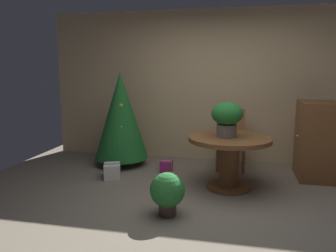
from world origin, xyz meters
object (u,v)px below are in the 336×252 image
object	(u,v)px
wooden_chair_far	(231,136)
round_dining_table	(229,153)
flower_vase	(227,117)
potted_plant	(168,191)
gift_box_purple	(166,166)
wooden_cabinet	(317,141)
gift_box_cream	(112,171)
holiday_tree	(121,116)

from	to	relation	value
wooden_chair_far	round_dining_table	bearing A→B (deg)	-90.00
flower_vase	round_dining_table	bearing A→B (deg)	12.66
wooden_chair_far	potted_plant	world-z (taller)	wooden_chair_far
gift_box_purple	wooden_cabinet	xyz separation A→B (m)	(2.21, 0.17, 0.48)
gift_box_cream	potted_plant	world-z (taller)	potted_plant
holiday_tree	wooden_cabinet	bearing A→B (deg)	-1.06
flower_vase	gift_box_purple	world-z (taller)	flower_vase
gift_box_cream	potted_plant	distance (m)	1.51
holiday_tree	gift_box_purple	size ratio (longest dim) A/B	7.81
gift_box_cream	potted_plant	size ratio (longest dim) A/B	0.70
wooden_chair_far	gift_box_cream	bearing A→B (deg)	-151.91
wooden_chair_far	gift_box_cream	size ratio (longest dim) A/B	2.82
holiday_tree	wooden_chair_far	bearing A→B (deg)	6.20
round_dining_table	wooden_chair_far	world-z (taller)	wooden_chair_far
wooden_chair_far	holiday_tree	size ratio (longest dim) A/B	0.62
round_dining_table	gift_box_cream	world-z (taller)	round_dining_table
holiday_tree	wooden_cabinet	distance (m)	3.04
gift_box_cream	wooden_cabinet	world-z (taller)	wooden_cabinet
wooden_chair_far	potted_plant	bearing A→B (deg)	-107.70
holiday_tree	gift_box_cream	size ratio (longest dim) A/B	4.58
wooden_chair_far	flower_vase	bearing A→B (deg)	-92.64
holiday_tree	gift_box_purple	world-z (taller)	holiday_tree
gift_box_purple	gift_box_cream	bearing A→B (deg)	-146.10
round_dining_table	wooden_chair_far	bearing A→B (deg)	90.00
holiday_tree	wooden_cabinet	size ratio (longest dim) A/B	1.37
gift_box_cream	potted_plant	bearing A→B (deg)	-44.66
holiday_tree	gift_box_cream	distance (m)	1.02
flower_vase	wooden_cabinet	distance (m)	1.51
wooden_chair_far	holiday_tree	xyz separation A→B (m)	(-1.80, -0.20, 0.30)
round_dining_table	holiday_tree	bearing A→B (deg)	157.22
round_dining_table	gift_box_cream	distance (m)	1.74
wooden_cabinet	potted_plant	bearing A→B (deg)	-137.30
round_dining_table	flower_vase	size ratio (longest dim) A/B	2.38
gift_box_cream	wooden_cabinet	distance (m)	3.03
gift_box_purple	potted_plant	xyz separation A→B (m)	(0.35, -1.54, 0.18)
holiday_tree	wooden_cabinet	xyz separation A→B (m)	(3.03, -0.06, -0.27)
flower_vase	wooden_chair_far	distance (m)	1.06
flower_vase	gift_box_cream	size ratio (longest dim) A/B	1.37
wooden_chair_far	holiday_tree	world-z (taller)	holiday_tree
round_dining_table	holiday_tree	xyz separation A→B (m)	(-1.80, 0.76, 0.34)
flower_vase	wooden_cabinet	xyz separation A→B (m)	(1.27, 0.71, -0.41)
gift_box_purple	round_dining_table	bearing A→B (deg)	-28.31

